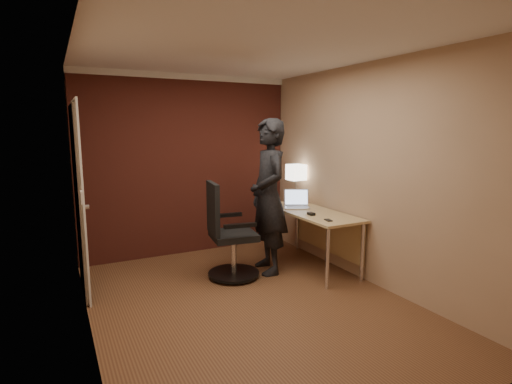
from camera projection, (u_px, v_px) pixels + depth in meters
room at (177, 160)px, 5.09m from camera, size 4.00×4.00×4.00m
desk at (315, 220)px, 5.11m from camera, size 0.60×1.50×0.73m
desk_lamp at (296, 173)px, 5.63m from camera, size 0.22×0.22×0.54m
laptop at (296, 202)px, 5.31m from camera, size 0.41×0.38×0.23m
mouse at (311, 214)px, 4.83m from camera, size 0.06×0.10×0.03m
phone at (328, 220)px, 4.55m from camera, size 0.08×0.13×0.01m
office_chair at (228, 237)px, 4.70m from camera, size 0.61×0.67×1.13m
person at (268, 197)px, 4.87m from camera, size 0.55×0.75×1.89m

